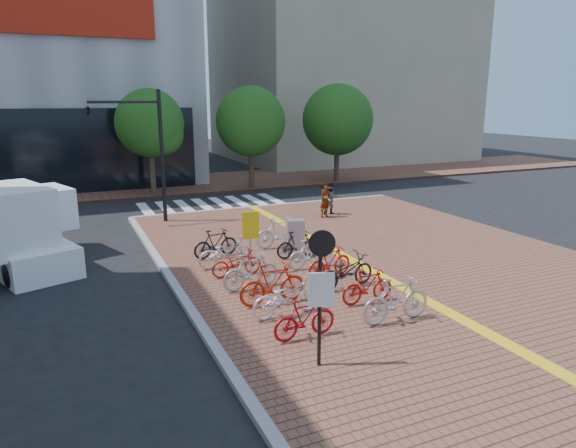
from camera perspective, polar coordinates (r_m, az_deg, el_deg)
name	(u,v)px	position (r m, az deg, el deg)	size (l,w,h in m)	color
ground	(329,294)	(15.03, 4.59, -7.73)	(120.00, 120.00, 0.00)	black
sidewalk	(552,345)	(13.31, 27.26, -11.88)	(14.00, 34.00, 0.15)	brown
tactile_strip	(520,350)	(12.56, 24.34, -12.68)	(0.40, 34.00, 0.01)	yellow
kerb_west	(263,422)	(9.46, -2.82, -21.12)	(0.25, 34.00, 0.15)	gray
kerb_north	(270,206)	(26.71, -2.01, 1.99)	(14.00, 0.25, 0.15)	gray
far_sidewalk	(176,185)	(34.37, -12.35, 4.30)	(70.00, 8.00, 0.15)	brown
building_beige	(337,61)	(50.84, 5.51, 17.57)	(20.00, 18.00, 18.00)	gray
crosswalk	(213,204)	(27.79, -8.35, 2.16)	(7.50, 4.00, 0.01)	silver
street_trees	(267,123)	(32.01, -2.34, 11.18)	(16.20, 4.60, 6.35)	#38281E
bike_0	(305,319)	(11.87, 1.87, -10.45)	(0.44, 1.57, 0.94)	#A90C15
bike_1	(287,297)	(13.02, -0.16, -8.07)	(0.66, 1.91, 1.00)	silver
bike_2	(273,284)	(13.70, -1.70, -6.66)	(0.53, 1.88, 1.13)	red
bike_3	(251,271)	(14.83, -4.13, -5.22)	(0.50, 1.77, 1.06)	#AAAAAF
bike_4	(237,263)	(15.96, -5.73, -4.29)	(0.56, 1.61, 0.84)	red
bike_5	(226,252)	(16.85, -6.92, -3.09)	(0.66, 1.89, 0.99)	silver
bike_6	(216,243)	(17.89, -8.05, -2.13)	(0.47, 1.65, 0.99)	black
bike_7	(396,300)	(12.91, 11.93, -8.23)	(0.54, 1.91, 1.14)	#ACACB1
bike_8	(368,286)	(13.96, 8.84, -6.83)	(0.44, 1.57, 0.95)	#AC130C
bike_9	(346,271)	(14.98, 6.51, -5.22)	(0.66, 1.89, 0.99)	black
bike_10	(330,262)	(15.76, 4.66, -4.24)	(0.46, 1.64, 0.98)	red
bike_11	(311,254)	(16.60, 2.55, -3.31)	(0.45, 1.61, 0.97)	silver
bike_12	(298,244)	(17.67, 1.08, -2.28)	(0.44, 1.56, 0.94)	black
bike_13	(279,232)	(18.90, -0.96, -0.93)	(0.53, 1.88, 1.13)	silver
pedestrian_a	(325,200)	(23.76, 4.15, 2.69)	(0.60, 0.39, 1.63)	gray
pedestrian_b	(331,199)	(24.37, 4.80, 2.82)	(0.74, 0.58, 1.52)	#525468
utility_box	(295,238)	(17.77, 0.84, -1.58)	(0.60, 0.43, 1.30)	#A5A5AA
yellow_sign	(250,231)	(15.89, -4.21, -0.76)	(0.54, 0.16, 1.98)	#B7B7BC
notice_sign	(321,282)	(10.20, 3.67, -6.46)	(0.52, 0.21, 2.88)	black
traffic_light_pole	(129,132)	(23.01, -17.28, 9.70)	(3.09, 1.19, 5.76)	black
box_truck	(21,229)	(18.97, -27.51, -0.47)	(3.69, 5.37, 2.86)	white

